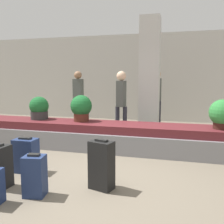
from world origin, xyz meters
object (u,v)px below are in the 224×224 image
(potted_plant_0, at_px, (39,108))
(suitcase_0, at_px, (26,155))
(suitcase_1, at_px, (35,176))
(traveler_1, at_px, (121,98))
(potted_plant_1, at_px, (81,108))
(potted_plant_2, at_px, (223,114))
(suitcase_3, at_px, (102,165))
(traveler_2, at_px, (156,93))
(pillar, at_px, (150,77))
(traveler_0, at_px, (78,93))

(potted_plant_0, bearing_deg, suitcase_0, -65.51)
(suitcase_1, bearing_deg, traveler_1, 74.54)
(suitcase_0, xyz_separation_m, potted_plant_1, (0.28, 1.79, 0.61))
(potted_plant_2, bearing_deg, suitcase_3, -133.37)
(potted_plant_2, height_order, traveler_2, traveler_2)
(suitcase_1, distance_m, suitcase_3, 0.91)
(potted_plant_1, xyz_separation_m, traveler_2, (1.48, 2.50, 0.22))
(potted_plant_2, bearing_deg, pillar, 133.17)
(suitcase_0, xyz_separation_m, potted_plant_2, (3.27, 1.66, 0.59))
(traveler_1, bearing_deg, potted_plant_1, 148.59)
(suitcase_0, distance_m, potted_plant_0, 2.05)
(suitcase_1, height_order, suitcase_3, suitcase_3)
(potted_plant_1, distance_m, traveler_1, 1.22)
(pillar, distance_m, suitcase_0, 4.00)
(potted_plant_2, relative_size, traveler_2, 0.32)
(potted_plant_1, bearing_deg, suitcase_3, -61.29)
(potted_plant_2, distance_m, traveler_2, 3.04)
(suitcase_3, height_order, potted_plant_1, potted_plant_1)
(suitcase_3, bearing_deg, pillar, 102.76)
(suitcase_0, bearing_deg, pillar, 62.95)
(potted_plant_1, bearing_deg, potted_plant_2, -2.44)
(pillar, bearing_deg, traveler_1, -134.99)
(traveler_0, height_order, traveler_1, traveler_0)
(pillar, relative_size, traveler_2, 1.75)
(potted_plant_0, height_order, potted_plant_1, potted_plant_1)
(potted_plant_0, distance_m, traveler_2, 3.59)
(pillar, distance_m, traveler_0, 2.60)
(suitcase_1, bearing_deg, suitcase_0, 121.13)
(pillar, bearing_deg, suitcase_3, -93.46)
(potted_plant_0, distance_m, traveler_0, 2.38)
(pillar, distance_m, traveler_2, 1.02)
(pillar, relative_size, traveler_0, 1.77)
(suitcase_1, relative_size, potted_plant_1, 0.96)
(potted_plant_2, distance_m, traveler_0, 4.77)
(potted_plant_1, height_order, traveler_1, traveler_1)
(pillar, relative_size, suitcase_0, 5.41)
(suitcase_1, xyz_separation_m, potted_plant_2, (2.64, 2.40, 0.60))
(pillar, distance_m, traveler_1, 1.06)
(pillar, height_order, potted_plant_1, pillar)
(potted_plant_1, relative_size, traveler_1, 0.34)
(suitcase_1, xyz_separation_m, traveler_1, (0.37, 3.49, 0.78))
(suitcase_1, height_order, traveler_0, traveler_0)
(traveler_1, bearing_deg, suitcase_1, 179.36)
(potted_plant_0, relative_size, traveler_0, 0.31)
(traveler_0, distance_m, traveler_1, 2.27)
(suitcase_3, relative_size, traveler_2, 0.39)
(traveler_0, bearing_deg, traveler_1, -28.81)
(potted_plant_0, bearing_deg, traveler_1, 27.81)
(suitcase_1, relative_size, potted_plant_2, 1.00)
(traveler_0, relative_size, traveler_2, 0.99)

